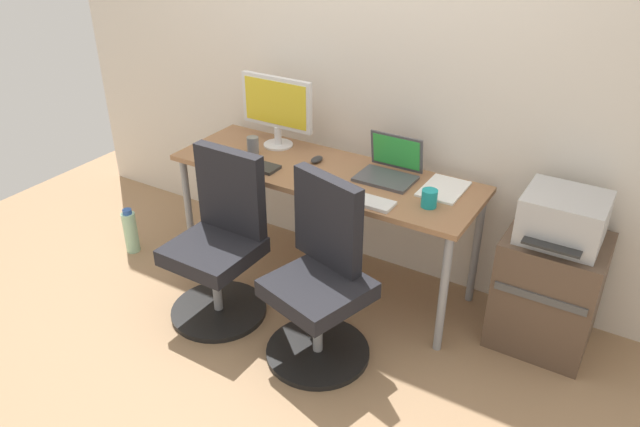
{
  "coord_description": "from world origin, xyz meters",
  "views": [
    {
      "loc": [
        1.61,
        -2.69,
        2.2
      ],
      "look_at": [
        0.0,
        -0.05,
        0.48
      ],
      "focal_mm": 34.41,
      "sensor_mm": 36.0,
      "label": 1
    }
  ],
  "objects_px": {
    "office_chair_right": "(321,281)",
    "side_cabinet": "(547,291)",
    "desktop_monitor": "(277,107)",
    "water_bottle_on_floor": "(131,231)",
    "coffee_mug": "(429,198)",
    "office_chair_left": "(220,245)",
    "open_laptop": "(390,168)",
    "printer": "(563,218)"
  },
  "relations": [
    {
      "from": "office_chair_left",
      "to": "desktop_monitor",
      "type": "height_order",
      "value": "desktop_monitor"
    },
    {
      "from": "office_chair_left",
      "to": "office_chair_right",
      "type": "xyz_separation_m",
      "value": [
        0.65,
        -0.0,
        0.0
      ]
    },
    {
      "from": "side_cabinet",
      "to": "open_laptop",
      "type": "xyz_separation_m",
      "value": [
        -0.93,
        0.01,
        0.47
      ]
    },
    {
      "from": "open_laptop",
      "to": "coffee_mug",
      "type": "bearing_deg",
      "value": -33.39
    },
    {
      "from": "printer",
      "to": "open_laptop",
      "type": "distance_m",
      "value": 0.93
    },
    {
      "from": "desktop_monitor",
      "to": "open_laptop",
      "type": "height_order",
      "value": "desktop_monitor"
    },
    {
      "from": "desktop_monitor",
      "to": "side_cabinet",
      "type": "bearing_deg",
      "value": -1.84
    },
    {
      "from": "office_chair_right",
      "to": "water_bottle_on_floor",
      "type": "bearing_deg",
      "value": 174.29
    },
    {
      "from": "open_laptop",
      "to": "office_chair_left",
      "type": "bearing_deg",
      "value": -135.56
    },
    {
      "from": "office_chair_left",
      "to": "printer",
      "type": "distance_m",
      "value": 1.77
    },
    {
      "from": "open_laptop",
      "to": "coffee_mug",
      "type": "distance_m",
      "value": 0.38
    },
    {
      "from": "water_bottle_on_floor",
      "to": "coffee_mug",
      "type": "xyz_separation_m",
      "value": [
        1.91,
        0.3,
        0.63
      ]
    },
    {
      "from": "office_chair_right",
      "to": "coffee_mug",
      "type": "xyz_separation_m",
      "value": [
        0.35,
        0.46,
        0.35
      ]
    },
    {
      "from": "open_laptop",
      "to": "side_cabinet",
      "type": "bearing_deg",
      "value": -0.79
    },
    {
      "from": "printer",
      "to": "desktop_monitor",
      "type": "bearing_deg",
      "value": 178.13
    },
    {
      "from": "side_cabinet",
      "to": "open_laptop",
      "type": "distance_m",
      "value": 1.04
    },
    {
      "from": "office_chair_right",
      "to": "side_cabinet",
      "type": "distance_m",
      "value": 1.17
    },
    {
      "from": "water_bottle_on_floor",
      "to": "open_laptop",
      "type": "height_order",
      "value": "open_laptop"
    },
    {
      "from": "side_cabinet",
      "to": "desktop_monitor",
      "type": "bearing_deg",
      "value": 178.16
    },
    {
      "from": "printer",
      "to": "office_chair_right",
      "type": "bearing_deg",
      "value": -145.79
    },
    {
      "from": "side_cabinet",
      "to": "printer",
      "type": "xyz_separation_m",
      "value": [
        0.0,
        -0.0,
        0.43
      ]
    },
    {
      "from": "office_chair_right",
      "to": "desktop_monitor",
      "type": "relative_size",
      "value": 1.96
    },
    {
      "from": "coffee_mug",
      "to": "office_chair_right",
      "type": "bearing_deg",
      "value": -127.57
    },
    {
      "from": "office_chair_right",
      "to": "open_laptop",
      "type": "xyz_separation_m",
      "value": [
        0.04,
        0.67,
        0.36
      ]
    },
    {
      "from": "side_cabinet",
      "to": "desktop_monitor",
      "type": "relative_size",
      "value": 1.31
    },
    {
      "from": "printer",
      "to": "water_bottle_on_floor",
      "type": "bearing_deg",
      "value": -168.76
    },
    {
      "from": "office_chair_right",
      "to": "coffee_mug",
      "type": "height_order",
      "value": "office_chair_right"
    },
    {
      "from": "side_cabinet",
      "to": "desktop_monitor",
      "type": "height_order",
      "value": "desktop_monitor"
    },
    {
      "from": "water_bottle_on_floor",
      "to": "printer",
      "type": "bearing_deg",
      "value": 11.24
    },
    {
      "from": "coffee_mug",
      "to": "desktop_monitor",
      "type": "bearing_deg",
      "value": 167.05
    },
    {
      "from": "printer",
      "to": "open_laptop",
      "type": "height_order",
      "value": "open_laptop"
    },
    {
      "from": "desktop_monitor",
      "to": "coffee_mug",
      "type": "bearing_deg",
      "value": -12.95
    },
    {
      "from": "printer",
      "to": "water_bottle_on_floor",
      "type": "distance_m",
      "value": 2.64
    },
    {
      "from": "desktop_monitor",
      "to": "office_chair_left",
      "type": "bearing_deg",
      "value": -82.23
    },
    {
      "from": "water_bottle_on_floor",
      "to": "coffee_mug",
      "type": "distance_m",
      "value": 2.03
    },
    {
      "from": "office_chair_left",
      "to": "water_bottle_on_floor",
      "type": "xyz_separation_m",
      "value": [
        -0.91,
        0.15,
        -0.28
      ]
    },
    {
      "from": "printer",
      "to": "open_laptop",
      "type": "xyz_separation_m",
      "value": [
        -0.93,
        0.01,
        0.04
      ]
    },
    {
      "from": "open_laptop",
      "to": "coffee_mug",
      "type": "height_order",
      "value": "open_laptop"
    },
    {
      "from": "printer",
      "to": "water_bottle_on_floor",
      "type": "xyz_separation_m",
      "value": [
        -2.52,
        -0.5,
        -0.6
      ]
    },
    {
      "from": "office_chair_left",
      "to": "office_chair_right",
      "type": "height_order",
      "value": "same"
    },
    {
      "from": "office_chair_right",
      "to": "desktop_monitor",
      "type": "height_order",
      "value": "desktop_monitor"
    },
    {
      "from": "office_chair_right",
      "to": "desktop_monitor",
      "type": "distance_m",
      "value": 1.17
    }
  ]
}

